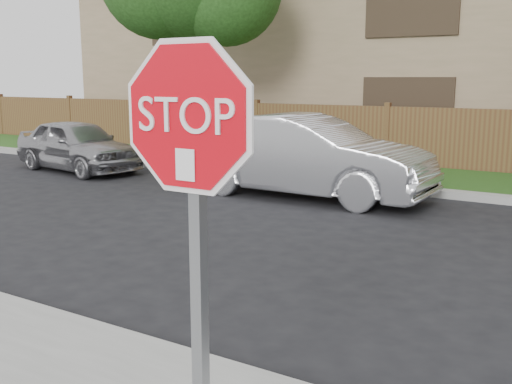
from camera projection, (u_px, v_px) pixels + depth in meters
The scene contains 3 objects.
stop_sign at pixel (192, 185), 2.83m from camera, with size 1.01×0.13×2.55m.
sedan_far_left at pixel (77, 145), 15.07m from camera, with size 1.55×3.86×1.31m, color #9E9EA2.
sedan_left at pixel (307, 156), 11.73m from camera, with size 1.72×4.93×1.62m, color silver.
Camera 1 is at (1.33, -3.69, 2.33)m, focal length 42.00 mm.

